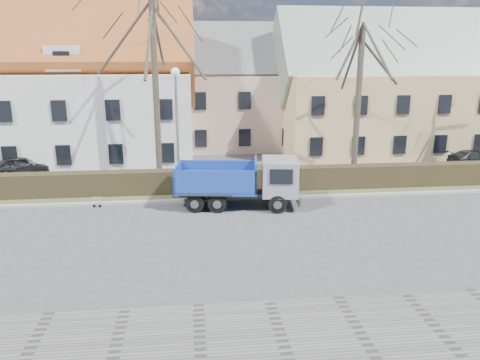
{
  "coord_description": "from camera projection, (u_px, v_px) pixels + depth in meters",
  "views": [
    {
      "loc": [
        -0.09,
        -18.97,
        7.61
      ],
      "look_at": [
        2.23,
        2.77,
        1.6
      ],
      "focal_mm": 35.0,
      "sensor_mm": 36.0,
      "label": 1
    }
  ],
  "objects": [
    {
      "name": "curb_far",
      "position": [
        194.0,
        200.0,
        24.61
      ],
      "size": [
        80.0,
        0.3,
        0.12
      ],
      "primitive_type": "cube",
      "color": "#9F9B94",
      "rests_on": "ground"
    },
    {
      "name": "dump_truck",
      "position": [
        233.0,
        182.0,
        23.49
      ],
      "size": [
        6.67,
        3.21,
        2.57
      ],
      "primitive_type": null,
      "rotation": [
        0.0,
        0.0,
        -0.13
      ],
      "color": "navy",
      "rests_on": "ground"
    },
    {
      "name": "parked_car_b",
      "position": [
        473.0,
        158.0,
        32.23
      ],
      "size": [
        3.91,
        2.18,
        1.07
      ],
      "primitive_type": "imported",
      "rotation": [
        0.0,
        0.0,
        1.76
      ],
      "color": "black",
      "rests_on": "ground"
    },
    {
      "name": "parked_car_a",
      "position": [
        22.0,
        165.0,
        29.61
      ],
      "size": [
        4.17,
        2.83,
        1.32
      ],
      "primitive_type": "imported",
      "rotation": [
        0.0,
        0.0,
        1.93
      ],
      "color": "black",
      "rests_on": "ground"
    },
    {
      "name": "grass_strip",
      "position": [
        194.0,
        192.0,
        26.15
      ],
      "size": [
        80.0,
        3.0,
        0.1
      ],
      "primitive_type": "cube",
      "color": "#45502D",
      "rests_on": "ground"
    },
    {
      "name": "hedge",
      "position": [
        194.0,
        182.0,
        25.8
      ],
      "size": [
        60.0,
        0.9,
        1.3
      ],
      "primitive_type": "cube",
      "color": "black",
      "rests_on": "ground"
    },
    {
      "name": "building_yellow",
      "position": [
        393.0,
        96.0,
        37.03
      ],
      "size": [
        18.8,
        10.8,
        8.5
      ],
      "primitive_type": null,
      "color": "tan",
      "rests_on": "ground"
    },
    {
      "name": "sidewalk_near",
      "position": [
        200.0,
        356.0,
        12.05
      ],
      "size": [
        80.0,
        5.0,
        0.08
      ],
      "primitive_type": "cube",
      "color": "slate",
      "rests_on": "ground"
    },
    {
      "name": "ground",
      "position": [
        196.0,
        234.0,
        20.21
      ],
      "size": [
        120.0,
        120.0,
        0.0
      ],
      "primitive_type": "plane",
      "color": "#454548"
    },
    {
      "name": "building_pink",
      "position": [
        239.0,
        97.0,
        38.74
      ],
      "size": [
        10.8,
        8.8,
        8.0
      ],
      "primitive_type": null,
      "color": "tan",
      "rests_on": "ground"
    },
    {
      "name": "cart_frame",
      "position": [
        93.0,
        202.0,
        23.57
      ],
      "size": [
        0.7,
        0.43,
        0.62
      ],
      "primitive_type": null,
      "rotation": [
        0.0,
        0.0,
        -0.07
      ],
      "color": "silver",
      "rests_on": "ground"
    },
    {
      "name": "building_white",
      "position": [
        6.0,
        94.0,
        32.96
      ],
      "size": [
        26.8,
        10.8,
        9.5
      ],
      "primitive_type": null,
      "color": "silver",
      "rests_on": "ground"
    },
    {
      "name": "tree_1",
      "position": [
        155.0,
        75.0,
        26.48
      ],
      "size": [
        9.2,
        9.2,
        12.65
      ],
      "primitive_type": null,
      "color": "#3C3429",
      "rests_on": "ground"
    },
    {
      "name": "streetlight",
      "position": [
        177.0,
        130.0,
        25.93
      ],
      "size": [
        0.54,
        0.54,
        6.88
      ],
      "primitive_type": null,
      "color": "gray",
      "rests_on": "ground"
    },
    {
      "name": "tree_2",
      "position": [
        359.0,
        88.0,
        27.93
      ],
      "size": [
        8.0,
        8.0,
        11.0
      ],
      "primitive_type": null,
      "color": "#3C3429",
      "rests_on": "ground"
    }
  ]
}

